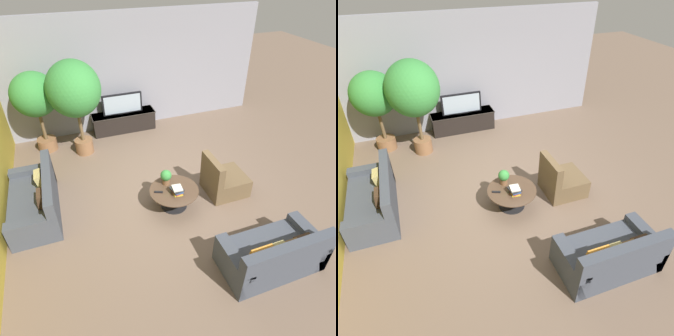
% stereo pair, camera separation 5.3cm
% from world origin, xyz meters
% --- Properties ---
extents(ground_plane, '(24.00, 24.00, 0.00)m').
position_xyz_m(ground_plane, '(0.00, 0.00, 0.00)').
color(ground_plane, brown).
extents(back_wall_stone, '(7.40, 0.12, 3.00)m').
position_xyz_m(back_wall_stone, '(0.00, 3.26, 1.50)').
color(back_wall_stone, gray).
rests_on(back_wall_stone, ground).
extents(media_console, '(1.73, 0.50, 0.52)m').
position_xyz_m(media_console, '(-0.31, 2.94, 0.27)').
color(media_console, black).
rests_on(media_console, ground).
extents(television, '(1.07, 0.13, 0.54)m').
position_xyz_m(television, '(-0.31, 2.94, 0.79)').
color(television, black).
rests_on(television, media_console).
extents(coffee_table, '(0.95, 0.95, 0.41)m').
position_xyz_m(coffee_table, '(-0.14, -0.44, 0.28)').
color(coffee_table, black).
rests_on(coffee_table, ground).
extents(couch_by_wall, '(0.84, 1.78, 0.84)m').
position_xyz_m(couch_by_wall, '(-2.65, 0.29, 0.28)').
color(couch_by_wall, '#3D424C').
rests_on(couch_by_wall, ground).
extents(couch_near_entry, '(1.57, 0.84, 0.84)m').
position_xyz_m(couch_near_entry, '(0.79, -2.30, 0.29)').
color(couch_near_entry, '#3D424C').
rests_on(couch_near_entry, ground).
extents(armchair_wicker, '(0.80, 0.76, 0.86)m').
position_xyz_m(armchair_wicker, '(0.97, -0.38, 0.27)').
color(armchair_wicker, brown).
rests_on(armchair_wicker, ground).
extents(potted_palm_tall, '(1.05, 1.05, 1.98)m').
position_xyz_m(potted_palm_tall, '(-2.38, 2.64, 1.39)').
color(potted_palm_tall, brown).
rests_on(potted_palm_tall, ground).
extents(potted_palm_corner, '(1.20, 1.20, 2.29)m').
position_xyz_m(potted_palm_corner, '(-1.51, 2.16, 1.60)').
color(potted_palm_corner, brown).
rests_on(potted_palm_corner, ground).
extents(potted_plant_tabletop, '(0.22, 0.22, 0.31)m').
position_xyz_m(potted_plant_tabletop, '(-0.22, -0.21, 0.58)').
color(potted_plant_tabletop, brown).
rests_on(potted_plant_tabletop, coffee_table).
extents(book_stack, '(0.24, 0.26, 0.13)m').
position_xyz_m(book_stack, '(-0.12, -0.54, 0.47)').
color(book_stack, gold).
rests_on(book_stack, coffee_table).
extents(remote_black, '(0.16, 0.10, 0.02)m').
position_xyz_m(remote_black, '(-0.44, -0.41, 0.42)').
color(remote_black, black).
rests_on(remote_black, coffee_table).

